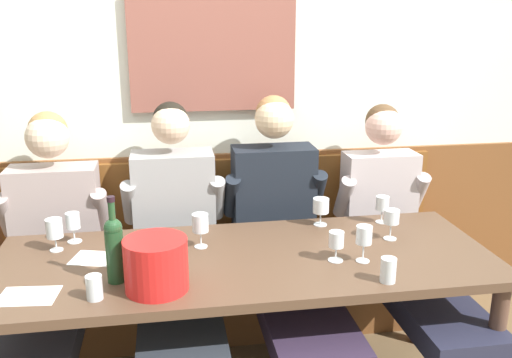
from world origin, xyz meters
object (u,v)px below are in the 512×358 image
wine_bottle_amber_mid (114,247)px  wine_glass_by_bottle (391,218)px  wine_glass_center_rear (364,236)px  person_left_seat (45,265)px  dining_table (246,274)px  person_center_right_seat (403,244)px  wine_glass_right_end (200,225)px  wine_glass_near_bucket (382,204)px  wine_glass_left_end (73,223)px  wine_glass_mid_left (336,241)px  water_tumbler_left (94,287)px  wall_bench (229,280)px  ice_bucket (156,264)px  wine_glass_mid_right (54,229)px  person_center_left_seat (177,252)px  person_right_seat (286,244)px  wine_glass_center_front (321,207)px  water_tumbler_center (388,270)px

wine_bottle_amber_mid → wine_glass_by_bottle: wine_bottle_amber_mid is taller
wine_glass_center_rear → person_left_seat: bearing=162.4°
dining_table → wine_glass_center_rear: size_ratio=13.55×
person_center_right_seat → wine_glass_right_end: bearing=-171.2°
wine_glass_near_bucket → wine_glass_left_end: 1.47m
wine_glass_mid_left → water_tumbler_left: size_ratio=1.42×
person_center_right_seat → wine_glass_left_end: size_ratio=9.09×
person_center_right_seat → wine_glass_near_bucket: (-0.13, 0.00, 0.22)m
wall_bench → person_left_seat: person_left_seat is taller
ice_bucket → wine_glass_right_end: (0.19, 0.37, 0.01)m
wine_glass_right_end → wine_glass_mid_right: wine_glass_right_end is taller
person_left_seat → wine_glass_mid_right: 0.25m
person_center_left_seat → person_right_seat: size_ratio=0.98×
person_center_right_seat → water_tumbler_left: size_ratio=13.74×
person_center_left_seat → wine_glass_right_end: (0.11, -0.19, 0.21)m
person_center_left_seat → person_center_right_seat: size_ratio=1.03×
wine_glass_mid_left → wine_glass_center_front: bearing=83.1°
person_left_seat → wine_glass_by_bottle: (1.57, -0.22, 0.22)m
wall_bench → wine_glass_mid_left: (0.37, -0.77, 0.53)m
person_right_seat → water_tumbler_center: size_ratio=13.48×
person_left_seat → wine_glass_left_end: person_left_seat is taller
ice_bucket → wine_bottle_amber_mid: 0.18m
water_tumbler_center → person_right_seat: bearing=112.1°
person_center_right_seat → water_tumbler_center: 0.72m
dining_table → person_right_seat: person_right_seat is taller
wine_glass_center_rear → ice_bucket: bearing=-172.7°
dining_table → wine_glass_mid_right: 0.85m
wine_glass_right_end → wine_glass_center_rear: 0.71m
person_left_seat → wine_glass_center_rear: (1.36, -0.43, 0.23)m
ice_bucket → water_tumbler_center: ice_bucket is taller
wine_glass_center_front → wine_glass_near_bucket: bearing=-3.1°
ice_bucket → wine_glass_mid_left: 0.75m
wine_glass_left_end → wall_bench: bearing=27.3°
person_right_seat → wine_glass_right_end: bearing=-156.2°
wine_glass_left_end → water_tumbler_left: wine_glass_left_end is taller
wine_glass_mid_left → wine_glass_by_bottle: bearing=30.5°
wine_bottle_amber_mid → person_center_left_seat: bearing=63.0°
wall_bench → wine_glass_center_rear: wall_bench is taller
wine_glass_near_bucket → water_tumbler_center: bearing=-109.5°
person_center_left_seat → wine_glass_near_bucket: 1.03m
wine_bottle_amber_mid → wall_bench: bearing=57.2°
wine_bottle_amber_mid → wine_glass_center_front: bearing=25.8°
wine_glass_by_bottle → person_right_seat: bearing=151.4°
person_left_seat → wine_glass_mid_left: 1.33m
wine_bottle_amber_mid → wine_glass_right_end: (0.34, 0.28, -0.04)m
person_left_seat → person_center_right_seat: bearing=-0.4°
wine_glass_mid_right → water_tumbler_left: bearing=-65.6°
wall_bench → dining_table: 0.76m
wine_glass_center_rear → person_center_left_seat: bearing=149.5°
wine_glass_near_bucket → wine_glass_mid_left: (-0.36, -0.40, -0.01)m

